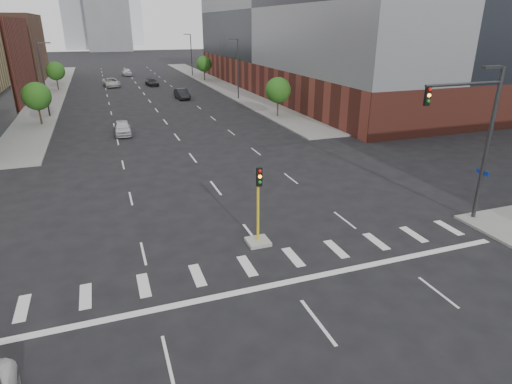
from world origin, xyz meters
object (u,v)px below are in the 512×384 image
car_far_left (111,82)px  car_distant (127,72)px  car_deep_right (152,82)px  car_near_left (123,128)px  car_mid_right (182,94)px  median_traffic_signal (258,228)px  mast_arm_signal (479,129)px

car_far_left → car_distant: size_ratio=1.19×
car_deep_right → car_near_left: bearing=-107.2°
car_mid_right → car_far_left: 21.14m
car_near_left → car_deep_right: (7.86, 38.71, -0.09)m
median_traffic_signal → car_distant: size_ratio=0.92×
car_near_left → car_mid_right: size_ratio=0.93×
car_near_left → median_traffic_signal: bearing=-77.7°
median_traffic_signal → car_deep_right: (2.59, 66.76, -0.31)m
car_far_left → car_deep_right: (7.40, -1.26, -0.13)m
car_far_left → car_deep_right: car_far_left is taller
car_distant → car_far_left: bearing=-104.5°
median_traffic_signal → car_near_left: median_traffic_signal is taller
car_mid_right → car_deep_right: (-2.58, 17.38, -0.12)m
mast_arm_signal → car_far_left: mast_arm_signal is taller
mast_arm_signal → car_distant: 88.87m
mast_arm_signal → car_distant: mast_arm_signal is taller
car_near_left → car_deep_right: size_ratio=0.97×
car_near_left → car_far_left: bearing=91.0°
median_traffic_signal → car_far_left: bearing=94.0°
median_traffic_signal → mast_arm_signal: bearing=-6.6°
median_traffic_signal → car_deep_right: bearing=87.8°
car_far_left → car_distant: car_distant is taller
car_far_left → mast_arm_signal: bearing=-83.4°
car_far_left → car_distant: 18.72m
median_traffic_signal → mast_arm_signal: 13.53m
median_traffic_signal → car_deep_right: size_ratio=0.96×
mast_arm_signal → car_mid_right: mast_arm_signal is taller
median_traffic_signal → mast_arm_signal: (12.61, -1.47, 4.67)m
mast_arm_signal → car_far_left: bearing=104.1°
car_mid_right → car_distant: (-5.83, 36.90, 0.03)m
median_traffic_signal → car_mid_right: 49.64m
car_mid_right → median_traffic_signal: bearing=-99.5°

